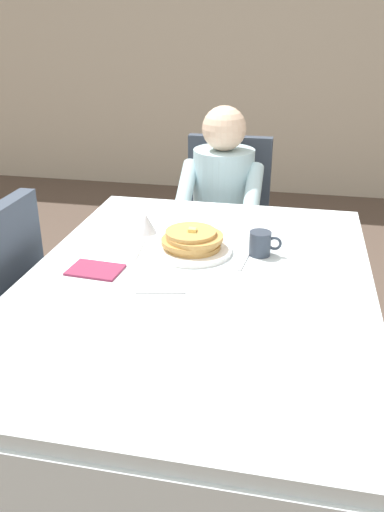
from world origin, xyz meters
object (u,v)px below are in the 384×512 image
object	(u,v)px
diner_person	(222,199)
syrup_pitcher	(146,224)
knife_right_of_plate	(245,258)
dining_table_main	(197,303)
fork_left_of_plate	(139,249)
chair_diner	(226,215)
breakfast_stack	(192,239)
cup_coffee	(261,243)
plate_breakfast	(192,250)
spoon_near_edge	(160,292)

from	to	relation	value
diner_person	syrup_pitcher	size ratio (longest dim) A/B	14.00
diner_person	knife_right_of_plate	bearing A→B (deg)	103.89
dining_table_main	fork_left_of_plate	xyz separation A→B (m)	(-0.25, 0.18, 0.09)
dining_table_main	chair_diner	size ratio (longest dim) A/B	1.64
chair_diner	breakfast_stack	bearing A→B (deg)	90.90
diner_person	fork_left_of_plate	xyz separation A→B (m)	(-0.17, -0.83, 0.07)
dining_table_main	cup_coffee	bearing A→B (deg)	51.35
chair_diner	cup_coffee	distance (m)	1.01
breakfast_stack	knife_right_of_plate	size ratio (longest dim) A/B	1.09
cup_coffee	knife_right_of_plate	bearing A→B (deg)	-135.71
dining_table_main	plate_breakfast	size ratio (longest dim) A/B	5.44
cup_coffee	knife_right_of_plate	size ratio (longest dim) A/B	0.57
plate_breakfast	syrup_pitcher	xyz separation A→B (m)	(-0.21, 0.14, 0.03)
cup_coffee	fork_left_of_plate	distance (m)	0.43
spoon_near_edge	chair_diner	bearing A→B (deg)	77.56
breakfast_stack	cup_coffee	distance (m)	0.24
breakfast_stack	cup_coffee	bearing A→B (deg)	5.18
plate_breakfast	knife_right_of_plate	size ratio (longest dim) A/B	1.40
cup_coffee	syrup_pitcher	bearing A→B (deg)	165.34
chair_diner	spoon_near_edge	xyz separation A→B (m)	(-0.02, -1.28, 0.21)
plate_breakfast	cup_coffee	world-z (taller)	cup_coffee
plate_breakfast	spoon_near_edge	size ratio (longest dim) A/B	1.87
breakfast_stack	spoon_near_edge	world-z (taller)	breakfast_stack
chair_diner	knife_right_of_plate	bearing A→B (deg)	101.77
dining_table_main	breakfast_stack	xyz separation A→B (m)	(-0.06, 0.21, 0.14)
plate_breakfast	syrup_pitcher	bearing A→B (deg)	145.82
cup_coffee	knife_right_of_plate	distance (m)	0.08
chair_diner	spoon_near_edge	bearing A→B (deg)	89.21
cup_coffee	knife_right_of_plate	xyz separation A→B (m)	(-0.05, -0.05, -0.04)
dining_table_main	syrup_pitcher	bearing A→B (deg)	127.59
diner_person	cup_coffee	world-z (taller)	diner_person
chair_diner	cup_coffee	xyz separation A→B (m)	(0.25, -0.94, 0.25)
diner_person	cup_coffee	distance (m)	0.83
dining_table_main	fork_left_of_plate	distance (m)	0.32
diner_person	spoon_near_edge	xyz separation A→B (m)	(-0.02, -1.13, 0.07)
knife_right_of_plate	breakfast_stack	bearing A→B (deg)	88.77
chair_diner	knife_right_of_plate	distance (m)	1.03
cup_coffee	fork_left_of_plate	size ratio (longest dim) A/B	0.63
dining_table_main	spoon_near_edge	xyz separation A→B (m)	(-0.09, -0.11, 0.09)
chair_diner	cup_coffee	bearing A→B (deg)	104.99
plate_breakfast	dining_table_main	bearing A→B (deg)	-74.65
plate_breakfast	knife_right_of_plate	xyz separation A→B (m)	(0.19, -0.02, -0.01)
diner_person	breakfast_stack	world-z (taller)	diner_person
cup_coffee	syrup_pitcher	world-z (taller)	cup_coffee
breakfast_stack	fork_left_of_plate	bearing A→B (deg)	-172.82
plate_breakfast	cup_coffee	bearing A→B (deg)	6.13
breakfast_stack	spoon_near_edge	size ratio (longest dim) A/B	1.45
plate_breakfast	diner_person	bearing A→B (deg)	91.12
cup_coffee	fork_left_of_plate	world-z (taller)	cup_coffee
knife_right_of_plate	spoon_near_edge	distance (m)	0.37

